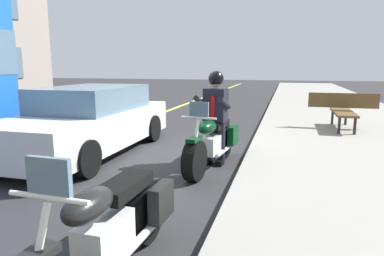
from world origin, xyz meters
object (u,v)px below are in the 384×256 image
Objects in this scene: motorcycle_main at (212,143)px; bench_sidewalk at (343,108)px; car_silver at (89,121)px; rider_main at (215,110)px; motorcycle_parked at (108,231)px.

motorcycle_main is 4.87m from bench_sidewalk.
motorcycle_main reaches higher than bench_sidewalk.
car_silver reaches higher than bench_sidewalk.
bench_sidewalk is (-3.81, 2.75, -0.32)m from rider_main.
rider_main reaches higher than car_silver.
bench_sidewalk is (-4.00, 2.77, 0.26)m from motorcycle_main.
motorcycle_parked is at bearing -21.06° from bench_sidewalk.
motorcycle_main is at bearing 177.79° from motorcycle_parked.
car_silver is 6.59m from bench_sidewalk.
car_silver is at bearing -146.48° from motorcycle_parked.
rider_main is 2.76m from car_silver.
motorcycle_main is 3.55m from motorcycle_parked.
motorcycle_main is 1.27× the size of rider_main.
motorcycle_main is at bearing 82.77° from car_silver.
rider_main is at bearing 86.73° from car_silver.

